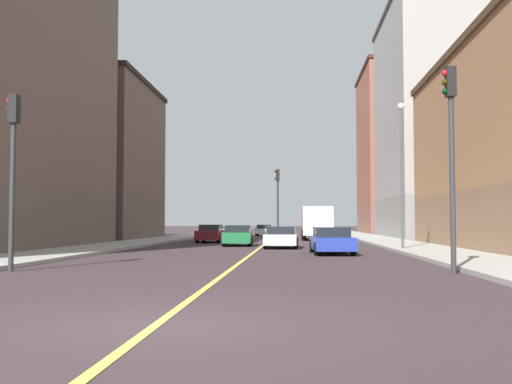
# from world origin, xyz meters

# --- Properties ---
(ground_plane) EXTENTS (400.00, 400.00, 0.00)m
(ground_plane) POSITION_xyz_m (0.00, 0.00, 0.00)
(ground_plane) COLOR #362A2D
(ground_plane) RESTS_ON ground
(sidewalk_left) EXTENTS (3.68, 168.00, 0.15)m
(sidewalk_left) POSITION_xyz_m (9.00, 49.00, 0.07)
(sidewalk_left) COLOR #9E9B93
(sidewalk_left) RESTS_ON ground
(sidewalk_right) EXTENTS (3.68, 168.00, 0.15)m
(sidewalk_right) POSITION_xyz_m (-9.00, 49.00, 0.07)
(sidewalk_right) COLOR #9E9B93
(sidewalk_right) RESTS_ON ground
(lane_center_stripe) EXTENTS (0.16, 154.00, 0.01)m
(lane_center_stripe) POSITION_xyz_m (0.00, 49.00, 0.01)
(lane_center_stripe) COLOR #E5D14C
(lane_center_stripe) RESTS_ON ground
(building_left_mid) EXTENTS (10.90, 17.84, 21.86)m
(building_left_mid) POSITION_xyz_m (16.14, 47.41, 10.94)
(building_left_mid) COLOR gray
(building_left_mid) RESTS_ON ground
(building_left_far) EXTENTS (10.90, 15.54, 21.11)m
(building_left_far) POSITION_xyz_m (16.14, 67.55, 10.57)
(building_left_far) COLOR brown
(building_left_far) RESTS_ON ground
(building_right_midblock) EXTENTS (10.90, 14.54, 13.85)m
(building_right_midblock) POSITION_xyz_m (-16.14, 41.87, 6.93)
(building_right_midblock) COLOR brown
(building_right_midblock) RESTS_ON ground
(traffic_light_left_near) EXTENTS (0.40, 0.32, 6.19)m
(traffic_light_left_near) POSITION_xyz_m (6.74, 9.04, 3.99)
(traffic_light_left_near) COLOR #2D2D2D
(traffic_light_left_near) RESTS_ON ground
(traffic_light_right_near) EXTENTS (0.40, 0.32, 5.55)m
(traffic_light_right_near) POSITION_xyz_m (-6.77, 9.04, 3.62)
(traffic_light_right_near) COLOR #2D2D2D
(traffic_light_right_near) RESTS_ON ground
(traffic_light_median_far) EXTENTS (0.40, 0.32, 5.74)m
(traffic_light_median_far) POSITION_xyz_m (0.70, 38.07, 3.73)
(traffic_light_median_far) COLOR #2D2D2D
(traffic_light_median_far) RESTS_ON ground
(street_lamp_left_near) EXTENTS (0.36, 0.36, 7.75)m
(street_lamp_left_near) POSITION_xyz_m (7.75, 22.81, 4.80)
(street_lamp_left_near) COLOR #4C4C51
(street_lamp_left_near) RESTS_ON ground
(car_maroon) EXTENTS (1.78, 4.60, 1.33)m
(car_maroon) POSITION_xyz_m (-4.28, 35.39, 0.66)
(car_maroon) COLOR maroon
(car_maroon) RESTS_ON ground
(car_blue) EXTENTS (2.05, 4.58, 1.28)m
(car_blue) POSITION_xyz_m (3.83, 19.72, 0.63)
(car_blue) COLOR #23389E
(car_blue) RESTS_ON ground
(car_white) EXTENTS (1.82, 4.51, 1.22)m
(car_white) POSITION_xyz_m (-1.37, 57.34, 0.62)
(car_white) COLOR white
(car_white) RESTS_ON ground
(car_red) EXTENTS (2.06, 4.32, 1.31)m
(car_red) POSITION_xyz_m (3.83, 62.61, 0.64)
(car_red) COLOR red
(car_red) RESTS_ON ground
(car_green) EXTENTS (1.95, 4.25, 1.32)m
(car_green) POSITION_xyz_m (-1.60, 29.04, 0.65)
(car_green) COLOR #1E6B38
(car_green) RESTS_ON ground
(car_silver) EXTENTS (1.98, 4.32, 1.26)m
(car_silver) POSITION_xyz_m (1.27, 25.86, 0.62)
(car_silver) COLOR silver
(car_silver) RESTS_ON ground
(box_truck) EXTENTS (2.52, 7.79, 2.78)m
(box_truck) POSITION_xyz_m (3.93, 41.86, 1.53)
(box_truck) COLOR maroon
(box_truck) RESTS_ON ground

